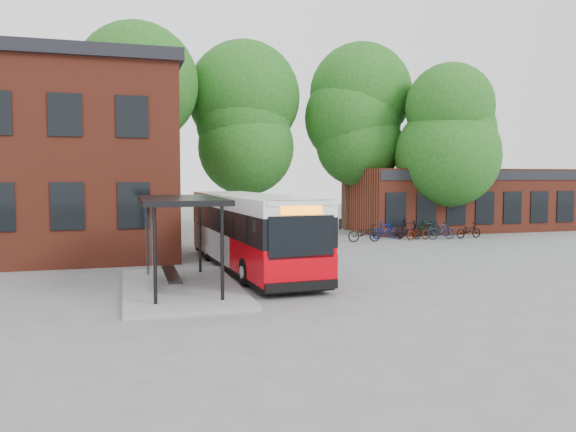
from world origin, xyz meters
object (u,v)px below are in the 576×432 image
object	(u,v)px
bicycle_3	(409,229)
bicycle_7	(441,230)
bicycle_6	(437,229)
bus_shelter	(181,243)
bicycle_extra_0	(469,230)
bicycle_2	(408,232)
bicycle_4	(418,232)
bicycle_0	(364,233)
city_bus	(250,232)
bicycle_5	(428,228)
bicycle_1	(385,230)

from	to	relation	value
bicycle_3	bicycle_7	size ratio (longest dim) A/B	1.02
bicycle_6	bus_shelter	bearing A→B (deg)	148.99
bus_shelter	bicycle_extra_0	xyz separation A→B (m)	(17.17, 10.18, -1.01)
bicycle_2	bicycle_4	bearing A→B (deg)	-117.26
bicycle_0	city_bus	bearing A→B (deg)	134.47
bicycle_2	bicycle_6	size ratio (longest dim) A/B	1.01
bicycle_2	bus_shelter	bearing A→B (deg)	141.30
bus_shelter	bicycle_3	bearing A→B (deg)	38.98
bus_shelter	bicycle_2	bearing A→B (deg)	38.04
bicycle_0	bicycle_4	size ratio (longest dim) A/B	1.16
bicycle_3	bicycle_4	xyz separation A→B (m)	(-0.01, -1.12, -0.11)
bicycle_4	bicycle_5	size ratio (longest dim) A/B	1.03
city_bus	bicycle_3	distance (m)	13.79
city_bus	bicycle_2	xyz separation A→B (m)	(10.65, 7.39, -1.00)
bicycle_6	bicycle_extra_0	xyz separation A→B (m)	(1.08, -1.58, 0.04)
bus_shelter	bicycle_3	world-z (taller)	bus_shelter
city_bus	bicycle_6	distance (m)	15.77
bicycle_2	bicycle_6	bearing A→B (deg)	-52.20
bicycle_3	bicycle_extra_0	bearing A→B (deg)	-116.17
bicycle_1	bicycle_extra_0	world-z (taller)	bicycle_1
bicycle_2	bicycle_3	distance (m)	0.87
city_bus	bicycle_0	xyz separation A→B (m)	(7.84, 7.00, -0.93)
bicycle_7	bicycle_extra_0	distance (m)	1.83
bus_shelter	bicycle_1	distance (m)	16.84
bicycle_6	city_bus	bearing A→B (deg)	145.78
bicycle_5	bicycle_extra_0	bearing A→B (deg)	-130.22
bicycle_5	bicycle_6	world-z (taller)	bicycle_5
bicycle_5	city_bus	bearing A→B (deg)	128.73
bicycle_0	bicycle_6	size ratio (longest dim) A/B	1.19
bus_shelter	bicycle_0	size ratio (longest dim) A/B	3.81
bicycle_extra_0	city_bus	bearing A→B (deg)	108.92
bus_shelter	bicycle_1	xyz separation A→B (m)	(12.46, 11.29, -0.97)
city_bus	bicycle_5	size ratio (longest dim) A/B	7.23
bicycle_4	bicycle_5	distance (m)	2.23
bicycle_4	bicycle_extra_0	distance (m)	3.19
bicycle_2	bicycle_3	xyz separation A→B (m)	(0.46, 0.74, 0.11)
bicycle_1	bicycle_extra_0	bearing A→B (deg)	-103.86
bicycle_1	bicycle_4	distance (m)	1.87
bicycle_0	bicycle_1	world-z (taller)	bicycle_1
bus_shelter	city_bus	bearing A→B (deg)	47.95
bicycle_5	bicycle_7	distance (m)	1.74
bicycle_3	bicycle_4	size ratio (longest dim) A/B	1.10
city_bus	bicycle_4	distance (m)	13.16
bus_shelter	bicycle_3	xyz separation A→B (m)	(13.99, 11.32, -0.93)
bicycle_2	bicycle_6	world-z (taller)	bicycle_2
bicycle_3	bicycle_extra_0	distance (m)	3.38
bus_shelter	bicycle_6	world-z (taller)	bus_shelter
bus_shelter	bicycle_6	size ratio (longest dim) A/B	4.54
bus_shelter	bicycle_1	world-z (taller)	bus_shelter
bicycle_1	bicycle_5	bearing A→B (deg)	-81.30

